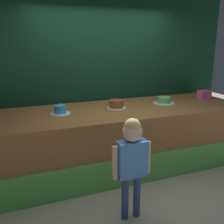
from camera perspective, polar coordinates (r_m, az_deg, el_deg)
ground_plane at (r=3.77m, az=5.05°, el=-15.70°), size 12.00×12.00×0.00m
stage_platform at (r=4.09m, az=1.21°, el=-5.74°), size 4.10×1.31×0.95m
curtain_backdrop at (r=4.54m, az=-2.41°, el=10.98°), size 4.87×0.08×3.20m
child_figure at (r=2.80m, az=4.42°, el=-9.62°), size 0.45×0.21×1.17m
pink_box at (r=4.94m, az=19.74°, el=3.66°), size 0.21×0.16×0.15m
cake_left at (r=3.73m, az=-11.42°, el=0.42°), size 0.29×0.29×0.17m
cake_center at (r=3.97m, az=0.99°, el=1.72°), size 0.31×0.31×0.16m
cake_right at (r=4.39m, az=11.46°, el=2.52°), size 0.35×0.35×0.14m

